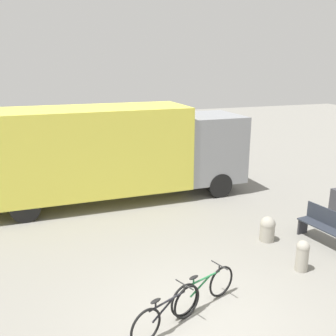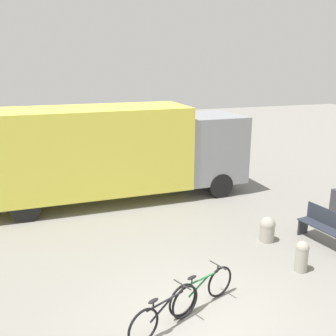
{
  "view_description": "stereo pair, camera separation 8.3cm",
  "coord_description": "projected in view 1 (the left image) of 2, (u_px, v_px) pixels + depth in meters",
  "views": [
    {
      "loc": [
        -2.48,
        -5.31,
        4.59
      ],
      "look_at": [
        1.0,
        4.42,
        1.68
      ],
      "focal_mm": 40.0,
      "sensor_mm": 36.0,
      "label": 1
    },
    {
      "loc": [
        -2.4,
        -5.34,
        4.59
      ],
      "look_at": [
        1.0,
        4.42,
        1.68
      ],
      "focal_mm": 40.0,
      "sensor_mm": 36.0,
      "label": 2
    }
  ],
  "objects": [
    {
      "name": "ground_plane",
      "position": [
        198.0,
        322.0,
        6.86
      ],
      "size": [
        60.0,
        60.0,
        0.0
      ],
      "primitive_type": "plane",
      "color": "gray"
    },
    {
      "name": "delivery_truck",
      "position": [
        111.0,
        150.0,
        12.61
      ],
      "size": [
        9.18,
        2.41,
        3.2
      ],
      "rotation": [
        0.0,
        0.0,
        -0.0
      ],
      "color": "#EAE04C",
      "rests_on": "ground"
    },
    {
      "name": "park_bench",
      "position": [
        329.0,
        227.0,
        9.66
      ],
      "size": [
        0.63,
        1.72,
        0.92
      ],
      "rotation": [
        0.0,
        0.0,
        1.71
      ],
      "color": "#282D38",
      "rests_on": "ground"
    },
    {
      "name": "bicycle_near",
      "position": [
        167.0,
        313.0,
        6.57
      ],
      "size": [
        1.53,
        0.72,
        0.74
      ],
      "rotation": [
        0.0,
        0.0,
        0.41
      ],
      "color": "black",
      "rests_on": "ground"
    },
    {
      "name": "bicycle_middle",
      "position": [
        203.0,
        289.0,
        7.25
      ],
      "size": [
        1.57,
        0.64,
        0.74
      ],
      "rotation": [
        0.0,
        0.0,
        0.33
      ],
      "color": "black",
      "rests_on": "ground"
    },
    {
      "name": "bollard_near_bench",
      "position": [
        302.0,
        254.0,
        8.48
      ],
      "size": [
        0.29,
        0.29,
        0.74
      ],
      "color": "#9E998C",
      "rests_on": "ground"
    },
    {
      "name": "bollard_far_bench",
      "position": [
        267.0,
        228.0,
        9.93
      ],
      "size": [
        0.4,
        0.4,
        0.68
      ],
      "color": "#9E998C",
      "rests_on": "ground"
    }
  ]
}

